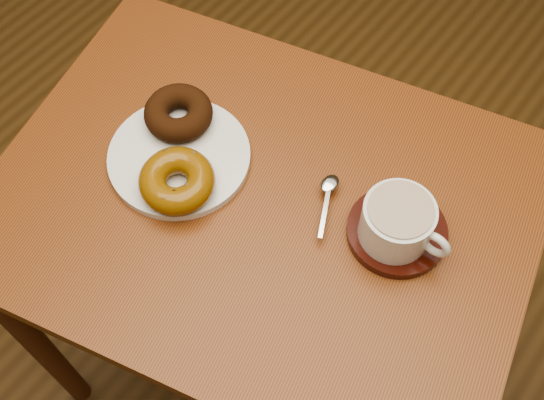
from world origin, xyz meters
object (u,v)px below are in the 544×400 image
Objects in this scene: cafe_table at (262,237)px; coffee_cup at (398,222)px; saucer at (397,231)px; donut_plate at (179,157)px.

coffee_cup is (0.19, 0.06, 0.17)m from cafe_table.
coffee_cup is (0.00, -0.01, 0.04)m from saucer.
cafe_table is 4.21× the size of donut_plate.
cafe_table is at bearing -158.68° from saucer.
saucer is (0.19, 0.07, 0.13)m from cafe_table.
coffee_cup reaches higher than cafe_table.
saucer reaches higher than donut_plate.
coffee_cup is (0.34, 0.08, 0.04)m from donut_plate.
donut_plate is at bearing -164.26° from saucer.
cafe_table is at bearing 7.94° from donut_plate.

